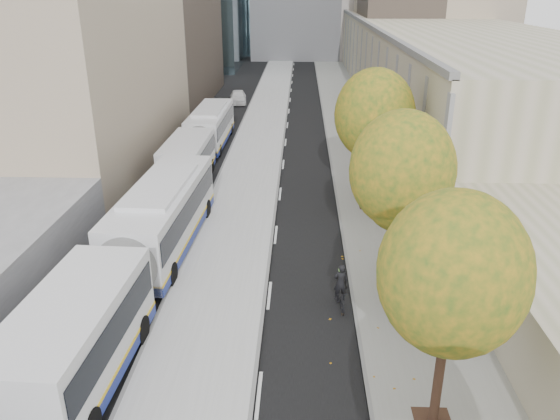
{
  "coord_description": "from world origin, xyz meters",
  "views": [
    {
      "loc": [
        -0.45,
        -7.71,
        12.04
      ],
      "look_at": [
        -1.33,
        15.33,
        2.5
      ],
      "focal_mm": 35.0,
      "sensor_mm": 36.0,
      "label": 1
    }
  ],
  "objects_px": {
    "cyclist": "(340,293)",
    "distant_car": "(238,97)",
    "bus_near": "(135,255)",
    "bus_far": "(202,138)",
    "bus_shelter": "(459,264)"
  },
  "relations": [
    {
      "from": "cyclist",
      "to": "distant_car",
      "type": "relative_size",
      "value": 0.46
    },
    {
      "from": "distant_car",
      "to": "bus_near",
      "type": "bearing_deg",
      "value": -96.09
    },
    {
      "from": "bus_near",
      "to": "distant_car",
      "type": "distance_m",
      "value": 39.59
    },
    {
      "from": "bus_near",
      "to": "bus_far",
      "type": "distance_m",
      "value": 19.08
    },
    {
      "from": "bus_far",
      "to": "cyclist",
      "type": "xyz_separation_m",
      "value": [
        8.9,
        -20.1,
        -0.83
      ]
    },
    {
      "from": "bus_far",
      "to": "cyclist",
      "type": "bearing_deg",
      "value": -65.53
    },
    {
      "from": "bus_shelter",
      "to": "cyclist",
      "type": "height_order",
      "value": "bus_shelter"
    },
    {
      "from": "bus_far",
      "to": "bus_shelter",
      "type": "bearing_deg",
      "value": -55.97
    },
    {
      "from": "bus_far",
      "to": "bus_near",
      "type": "bearing_deg",
      "value": -87.97
    },
    {
      "from": "bus_near",
      "to": "bus_far",
      "type": "xyz_separation_m",
      "value": [
        -0.48,
        19.07,
        -0.17
      ]
    },
    {
      "from": "bus_shelter",
      "to": "cyclist",
      "type": "bearing_deg",
      "value": 178.31
    },
    {
      "from": "bus_shelter",
      "to": "distant_car",
      "type": "height_order",
      "value": "bus_shelter"
    },
    {
      "from": "bus_near",
      "to": "cyclist",
      "type": "distance_m",
      "value": 8.54
    },
    {
      "from": "cyclist",
      "to": "bus_shelter",
      "type": "bearing_deg",
      "value": -11.39
    },
    {
      "from": "bus_near",
      "to": "bus_far",
      "type": "bearing_deg",
      "value": 93.85
    }
  ]
}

